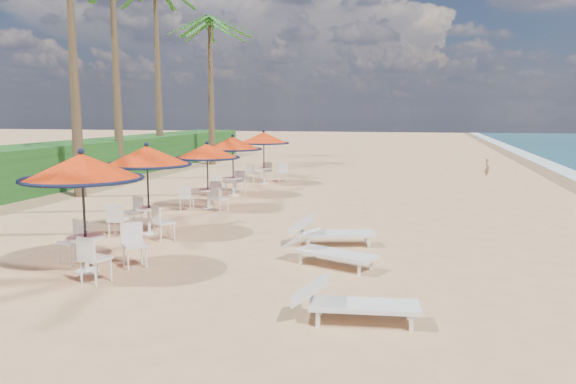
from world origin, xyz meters
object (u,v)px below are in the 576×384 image
Objects in this scene: lounger_mid at (327,250)px; station_1 at (145,167)px; lounger_far at (329,232)px; station_0 at (85,182)px; station_2 at (207,160)px; station_4 at (265,144)px; lounger_near at (351,302)px; station_3 at (232,151)px.

station_1 is at bearing -177.27° from lounger_mid.
station_0 is at bearing -157.66° from lounger_far.
station_4 reaches higher than station_2.
station_4 is 13.79m from lounger_mid.
lounger_near is at bearing -92.02° from lounger_far.
station_0 is at bearing -88.20° from station_4.
station_4 reaches higher than station_3.
lounger_far is at bearing -66.82° from station_4.
station_3 reaches higher than lounger_mid.
station_0 is 7.44m from station_2.
station_2 is at bearing -85.80° from station_3.
station_1 is at bearing -91.36° from station_2.
station_0 is 1.06× the size of station_3.
station_0 is 1.04× the size of station_4.
station_3 reaches higher than lounger_near.
lounger_near is (5.83, -8.92, -1.30)m from station_2.
station_3 is at bearing 91.08° from station_1.
station_1 is at bearing -90.31° from station_4.
lounger_near is at bearing -69.68° from station_4.
lounger_near is at bearing -63.31° from station_3.
station_0 reaches higher than station_3.
station_3 is at bearing 93.50° from station_0.
station_4 is (0.19, 3.79, 0.03)m from station_3.
station_3 is at bearing -92.93° from station_4.
station_2 is (0.09, 4.00, -0.13)m from station_1.
lounger_mid is at bearing -60.08° from station_3.
station_3 is 8.86m from lounger_far.
lounger_mid is (4.53, 1.55, -1.47)m from station_0.
lounger_mid is at bearing -49.91° from station_2.
lounger_mid reaches higher than lounger_near.
station_4 is 12.08m from lounger_far.
station_2 is 0.94× the size of station_4.
lounger_near is 0.94× the size of lounger_far.
station_1 is 4.99m from lounger_far.
station_0 reaches higher than station_4.
lounger_mid is 0.97× the size of lounger_far.
station_4 is 1.20× the size of lounger_near.
station_2 is 1.05× the size of lounger_far.
station_0 is 1.24× the size of lounger_near.
station_0 is 5.01m from lounger_mid.
station_2 is 10.74m from lounger_near.
station_3 reaches higher than lounger_far.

